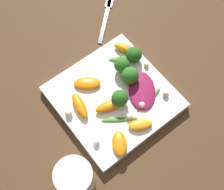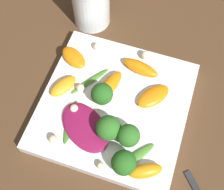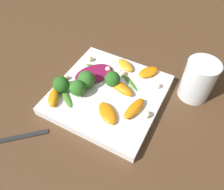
% 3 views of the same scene
% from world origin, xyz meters
% --- Properties ---
extents(ground_plane, '(2.40, 2.40, 0.00)m').
position_xyz_m(ground_plane, '(0.00, 0.00, 0.00)').
color(ground_plane, '#4C331E').
extents(plate, '(0.26, 0.26, 0.02)m').
position_xyz_m(plate, '(0.00, 0.00, 0.01)').
color(plate, white).
rests_on(plate, ground_plane).
extents(drinking_glass, '(0.08, 0.08, 0.11)m').
position_xyz_m(drinking_glass, '(-0.19, -0.11, 0.05)').
color(drinking_glass, white).
rests_on(drinking_glass, ground_plane).
extents(fork, '(0.13, 0.12, 0.01)m').
position_xyz_m(fork, '(0.15, 0.22, 0.00)').
color(fork, '#262628').
rests_on(fork, ground_plane).
extents(radicchio_leaf_0, '(0.11, 0.12, 0.01)m').
position_xyz_m(radicchio_leaf_0, '(0.06, -0.03, 0.03)').
color(radicchio_leaf_0, maroon).
rests_on(radicchio_leaf_0, plate).
extents(orange_segment_0, '(0.08, 0.05, 0.02)m').
position_xyz_m(orange_segment_0, '(-0.02, -0.02, 0.03)').
color(orange_segment_0, orange).
rests_on(orange_segment_0, plate).
extents(orange_segment_1, '(0.06, 0.05, 0.02)m').
position_xyz_m(orange_segment_1, '(0.00, -0.10, 0.03)').
color(orange_segment_1, orange).
rests_on(orange_segment_1, plate).
extents(orange_segment_2, '(0.05, 0.06, 0.02)m').
position_xyz_m(orange_segment_2, '(0.10, 0.09, 0.03)').
color(orange_segment_2, orange).
rests_on(orange_segment_2, plate).
extents(orange_segment_3, '(0.07, 0.07, 0.01)m').
position_xyz_m(orange_segment_3, '(-0.03, 0.06, 0.03)').
color(orange_segment_3, orange).
rests_on(orange_segment_3, plate).
extents(orange_segment_4, '(0.04, 0.08, 0.02)m').
position_xyz_m(orange_segment_4, '(-0.08, 0.02, 0.03)').
color(orange_segment_4, orange).
rests_on(orange_segment_4, plate).
extents(orange_segment_5, '(0.06, 0.07, 0.02)m').
position_xyz_m(orange_segment_5, '(-0.07, -0.11, 0.03)').
color(orange_segment_5, orange).
rests_on(orange_segment_5, plate).
extents(broccoli_floret_0, '(0.04, 0.04, 0.05)m').
position_xyz_m(broccoli_floret_0, '(0.06, 0.04, 0.05)').
color(broccoli_floret_0, '#7A9E51').
rests_on(broccoli_floret_0, plate).
extents(broccoli_floret_1, '(0.04, 0.04, 0.04)m').
position_xyz_m(broccoli_floret_1, '(0.00, -0.02, 0.05)').
color(broccoli_floret_1, '#84AD5B').
rests_on(broccoli_floret_1, plate).
extents(broccoli_floret_2, '(0.04, 0.04, 0.04)m').
position_xyz_m(broccoli_floret_2, '(0.10, 0.05, 0.04)').
color(broccoli_floret_2, '#7A9E51').
rests_on(broccoli_floret_2, plate).
extents(broccoli_floret_3, '(0.04, 0.04, 0.05)m').
position_xyz_m(broccoli_floret_3, '(0.06, 0.01, 0.05)').
color(broccoli_floret_3, '#84AD5B').
rests_on(broccoli_floret_3, plate).
extents(arugula_sprig_0, '(0.08, 0.06, 0.00)m').
position_xyz_m(arugula_sprig_0, '(-0.03, -0.06, 0.03)').
color(arugula_sprig_0, '#47842D').
rests_on(arugula_sprig_0, plate).
extents(arugula_sprig_1, '(0.07, 0.06, 0.01)m').
position_xyz_m(arugula_sprig_1, '(0.08, 0.07, 0.03)').
color(arugula_sprig_1, '#47842D').
rests_on(arugula_sprig_1, plate).
extents(arugula_sprig_2, '(0.09, 0.03, 0.00)m').
position_xyz_m(arugula_sprig_2, '(0.06, -0.06, 0.03)').
color(arugula_sprig_2, '#3D7528').
rests_on(arugula_sprig_2, plate).
extents(macadamia_nut_0, '(0.02, 0.02, 0.02)m').
position_xyz_m(macadamia_nut_0, '(0.10, -0.08, 0.03)').
color(macadamia_nut_0, beige).
rests_on(macadamia_nut_0, plate).
extents(macadamia_nut_1, '(0.02, 0.02, 0.02)m').
position_xyz_m(macadamia_nut_1, '(-0.01, -0.07, 0.03)').
color(macadamia_nut_1, beige).
rests_on(macadamia_nut_1, plate).
extents(macadamia_nut_2, '(0.02, 0.02, 0.02)m').
position_xyz_m(macadamia_nut_2, '(0.04, -0.06, 0.03)').
color(macadamia_nut_2, beige).
rests_on(macadamia_nut_2, plate).
extents(macadamia_nut_3, '(0.02, 0.02, 0.02)m').
position_xyz_m(macadamia_nut_3, '(-0.11, 0.03, 0.03)').
color(macadamia_nut_3, beige).
rests_on(macadamia_nut_3, plate).
extents(macadamia_nut_4, '(0.02, 0.02, 0.02)m').
position_xyz_m(macadamia_nut_4, '(-0.10, -0.07, 0.03)').
color(macadamia_nut_4, beige).
rests_on(macadamia_nut_4, plate).
extents(macadamia_nut_5, '(0.01, 0.01, 0.01)m').
position_xyz_m(macadamia_nut_5, '(0.12, 0.01, 0.03)').
color(macadamia_nut_5, beige).
rests_on(macadamia_nut_5, plate).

